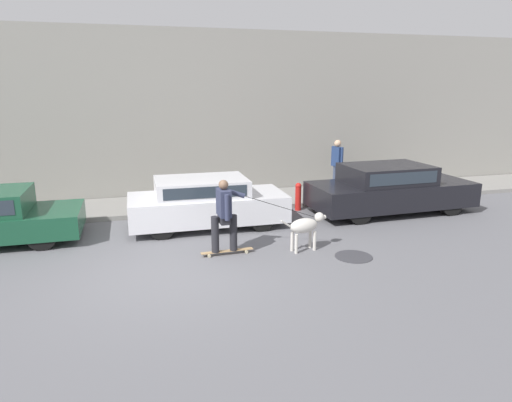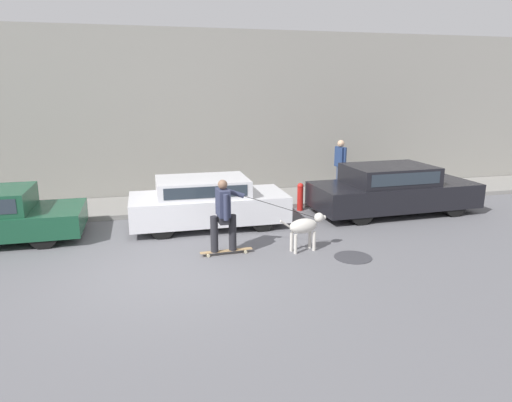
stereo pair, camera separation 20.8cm
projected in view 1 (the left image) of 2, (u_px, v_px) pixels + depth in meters
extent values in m
plane|color=slate|center=(171.00, 275.00, 8.61)|extent=(36.00, 36.00, 0.00)
cube|color=gray|center=(149.00, 116.00, 13.98)|extent=(32.00, 0.30, 5.19)
cube|color=gray|center=(156.00, 206.00, 13.40)|extent=(30.00, 2.20, 0.13)
cylinder|color=black|center=(52.00, 217.00, 11.32)|extent=(0.64, 0.20, 0.64)
cylinder|color=black|center=(42.00, 236.00, 9.89)|extent=(0.64, 0.20, 0.64)
cylinder|color=black|center=(247.00, 205.00, 12.56)|extent=(0.61, 0.20, 0.60)
cylinder|color=black|center=(262.00, 219.00, 11.20)|extent=(0.61, 0.20, 0.60)
cylinder|color=black|center=(158.00, 211.00, 11.95)|extent=(0.61, 0.20, 0.60)
cylinder|color=black|center=(161.00, 227.00, 10.59)|extent=(0.61, 0.20, 0.60)
cube|color=silver|center=(208.00, 207.00, 11.53)|extent=(3.91, 1.71, 0.64)
cube|color=silver|center=(201.00, 187.00, 11.36)|extent=(2.25, 1.53, 0.43)
cube|color=#28333D|center=(206.00, 193.00, 10.64)|extent=(1.98, 0.02, 0.27)
cylinder|color=black|center=(416.00, 191.00, 14.04)|extent=(0.68, 0.22, 0.67)
cylinder|color=black|center=(451.00, 203.00, 12.57)|extent=(0.68, 0.22, 0.67)
cylinder|color=black|center=(332.00, 198.00, 13.23)|extent=(0.68, 0.22, 0.67)
cylinder|color=black|center=(360.00, 211.00, 11.76)|extent=(0.68, 0.22, 0.67)
cube|color=black|center=(391.00, 194.00, 12.85)|extent=(4.64, 1.98, 0.66)
cube|color=black|center=(386.00, 174.00, 12.66)|extent=(2.36, 1.72, 0.50)
cube|color=#28333D|center=(404.00, 179.00, 11.89)|extent=(2.03, 0.08, 0.32)
cylinder|color=beige|center=(310.00, 238.00, 10.04)|extent=(0.07, 0.07, 0.43)
cylinder|color=beige|center=(315.00, 241.00, 9.88)|extent=(0.07, 0.07, 0.43)
cylinder|color=beige|center=(292.00, 241.00, 9.84)|extent=(0.07, 0.07, 0.43)
cylinder|color=beige|center=(296.00, 244.00, 9.69)|extent=(0.07, 0.07, 0.43)
ellipsoid|color=beige|center=(304.00, 226.00, 9.78)|extent=(0.71, 0.44, 0.32)
sphere|color=beige|center=(319.00, 217.00, 9.91)|extent=(0.21, 0.21, 0.21)
cylinder|color=beige|center=(323.00, 217.00, 9.95)|extent=(0.13, 0.11, 0.09)
cylinder|color=beige|center=(286.00, 224.00, 9.57)|extent=(0.27, 0.09, 0.20)
cylinder|color=beige|center=(245.00, 250.00, 9.86)|extent=(0.07, 0.03, 0.07)
cylinder|color=beige|center=(246.00, 252.00, 9.72)|extent=(0.07, 0.03, 0.07)
cylinder|color=beige|center=(208.00, 254.00, 9.63)|extent=(0.07, 0.03, 0.07)
cylinder|color=beige|center=(209.00, 256.00, 9.49)|extent=(0.07, 0.03, 0.07)
cube|color=#A88456|center=(227.00, 251.00, 9.66)|extent=(1.13, 0.17, 0.02)
cylinder|color=#232328|center=(233.00, 233.00, 9.61)|extent=(0.16, 0.16, 0.77)
cylinder|color=#232328|center=(215.00, 234.00, 9.49)|extent=(0.16, 0.16, 0.77)
cube|color=#232328|center=(224.00, 219.00, 9.48)|extent=(0.21, 0.37, 0.15)
cube|color=#2D334C|center=(224.00, 203.00, 9.39)|extent=(0.25, 0.47, 0.56)
sphere|color=brown|center=(223.00, 185.00, 9.30)|extent=(0.20, 0.20, 0.20)
cylinder|color=#2D334C|center=(227.00, 208.00, 9.14)|extent=(0.10, 0.10, 0.53)
cylinder|color=#2D334C|center=(233.00, 192.00, 9.63)|extent=(0.55, 0.20, 0.26)
cylinder|color=black|center=(282.00, 207.00, 9.79)|extent=(1.60, 0.32, 0.54)
cylinder|color=#3D4760|center=(338.00, 180.00, 14.69)|extent=(0.13, 0.13, 0.86)
cylinder|color=#3D4760|center=(335.00, 179.00, 14.81)|extent=(0.13, 0.13, 0.86)
cube|color=navy|center=(337.00, 157.00, 14.57)|extent=(0.27, 0.41, 0.62)
cylinder|color=navy|center=(342.00, 157.00, 14.38)|extent=(0.08, 0.08, 0.59)
cylinder|color=navy|center=(333.00, 155.00, 14.75)|extent=(0.08, 0.08, 0.59)
sphere|color=tan|center=(338.00, 143.00, 14.47)|extent=(0.22, 0.22, 0.22)
cube|color=black|center=(341.00, 171.00, 14.48)|extent=(0.17, 0.30, 0.28)
cylinder|color=#38383D|center=(354.00, 257.00, 9.54)|extent=(0.78, 0.78, 0.01)
cylinder|color=red|center=(298.00, 199.00, 13.09)|extent=(0.17, 0.17, 0.67)
sphere|color=red|center=(298.00, 186.00, 12.99)|extent=(0.18, 0.18, 0.18)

